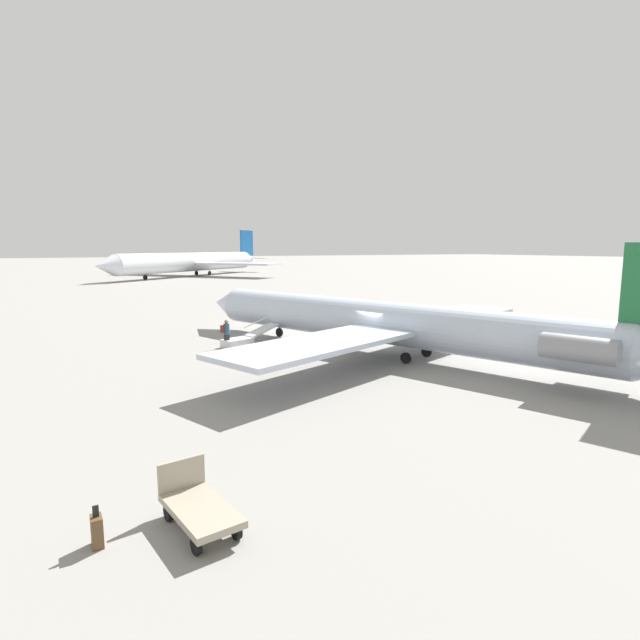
# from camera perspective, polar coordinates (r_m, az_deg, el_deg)

# --- Properties ---
(ground_plane) EXTENTS (600.00, 600.00, 0.00)m
(ground_plane) POSITION_cam_1_polar(r_m,az_deg,el_deg) (28.85, 6.64, -3.82)
(ground_plane) COLOR gray
(airplane_main) EXTENTS (29.73, 23.37, 6.23)m
(airplane_main) POSITION_cam_1_polar(r_m,az_deg,el_deg) (28.01, 8.21, -0.35)
(airplane_main) COLOR silver
(airplane_main) RESTS_ON ground
(airplane_far_right) EXTENTS (35.63, 42.08, 10.10)m
(airplane_far_right) POSITION_cam_1_polar(r_m,az_deg,el_deg) (108.44, -14.27, 6.47)
(airplane_far_right) COLOR silver
(airplane_far_right) RESTS_ON ground
(boarding_stairs) EXTENTS (2.38, 4.11, 1.60)m
(boarding_stairs) POSITION_cam_1_polar(r_m,az_deg,el_deg) (31.18, -8.85, -2.27)
(boarding_stairs) COLOR silver
(boarding_stairs) RESTS_ON ground
(passenger) EXTENTS (0.44, 0.57, 1.74)m
(passenger) POSITION_cam_1_polar(r_m,az_deg,el_deg) (30.42, -10.68, -1.35)
(passenger) COLOR #23232D
(passenger) RESTS_ON ground
(luggage_cart) EXTENTS (2.35, 1.44, 1.22)m
(luggage_cart) POSITION_cam_1_polar(r_m,az_deg,el_deg) (11.85, -13.73, -20.04)
(luggage_cart) COLOR #9E937F
(luggage_cart) RESTS_ON ground
(suitcase) EXTENTS (0.37, 0.23, 0.88)m
(suitcase) POSITION_cam_1_polar(r_m,az_deg,el_deg) (11.90, -24.13, -21.14)
(suitcase) COLOR brown
(suitcase) RESTS_ON ground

